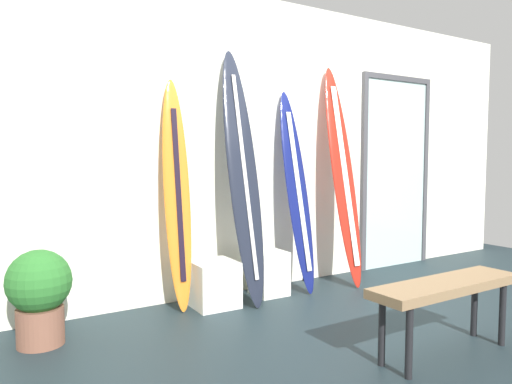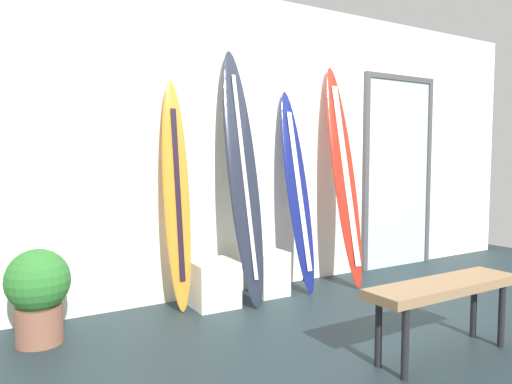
% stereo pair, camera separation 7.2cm
% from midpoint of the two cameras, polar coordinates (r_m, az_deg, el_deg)
% --- Properties ---
extents(ground, '(8.00, 8.00, 0.04)m').
position_cam_midpoint_polar(ground, '(4.01, 11.73, -14.92)').
color(ground, '#1F2D32').
extents(wall_back, '(7.20, 0.20, 2.80)m').
position_cam_midpoint_polar(wall_back, '(4.83, 1.38, 5.53)').
color(wall_back, silver).
rests_on(wall_back, ground).
extents(surfboard_sunset, '(0.24, 0.34, 1.94)m').
position_cam_midpoint_polar(surfboard_sunset, '(4.09, -8.85, -0.48)').
color(surfboard_sunset, orange).
rests_on(surfboard_sunset, ground).
extents(surfboard_charcoal, '(0.29, 0.56, 2.25)m').
position_cam_midpoint_polar(surfboard_charcoal, '(4.22, -1.08, 1.81)').
color(surfboard_charcoal, '#1E2331').
rests_on(surfboard_charcoal, ground).
extents(surfboard_navy, '(0.26, 0.49, 1.93)m').
position_cam_midpoint_polar(surfboard_navy, '(4.62, 5.37, -0.03)').
color(surfboard_navy, navy).
rests_on(surfboard_navy, ground).
extents(surfboard_crimson, '(0.28, 0.55, 2.21)m').
position_cam_midpoint_polar(surfboard_crimson, '(4.92, 10.75, 2.00)').
color(surfboard_crimson, '#AD2216').
rests_on(surfboard_crimson, ground).
extents(display_block_left, '(0.30, 0.30, 0.41)m').
position_cam_midpoint_polar(display_block_left, '(4.57, 2.02, -9.54)').
color(display_block_left, white).
rests_on(display_block_left, ground).
extents(display_block_center, '(0.38, 0.38, 0.39)m').
position_cam_midpoint_polar(display_block_center, '(4.24, -4.57, -10.73)').
color(display_block_center, white).
rests_on(display_block_center, ground).
extents(glass_door, '(1.09, 0.06, 2.22)m').
position_cam_midpoint_polar(glass_door, '(5.89, 16.73, 2.61)').
color(glass_door, silver).
rests_on(glass_door, ground).
extents(potted_plant, '(0.43, 0.43, 0.66)m').
position_cam_midpoint_polar(potted_plant, '(3.68, -23.78, -10.64)').
color(potted_plant, brown).
rests_on(potted_plant, ground).
extents(bench, '(1.17, 0.30, 0.49)m').
position_cam_midpoint_polar(bench, '(3.40, 21.87, -10.82)').
color(bench, '#8D6E4B').
rests_on(bench, ground).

